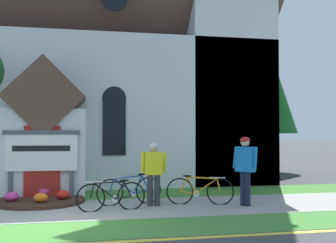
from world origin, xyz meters
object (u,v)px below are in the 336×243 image
Objects in this scene: bicycle_orange at (130,190)px; roadside_conifer at (266,85)px; cyclist_in_blue_jersey at (154,169)px; cyclist_in_yellow_jersey at (245,165)px; bicycle_white at (200,191)px; church_sign at (42,153)px; bicycle_silver at (112,196)px.

roadside_conifer is at bearing 46.08° from bicycle_orange.
cyclist_in_yellow_jersey is at bearing -10.94° from cyclist_in_blue_jersey.
cyclist_in_blue_jersey is (-1.23, 0.01, 0.58)m from bicycle_white.
church_sign is 3.36m from cyclist_in_blue_jersey.
cyclist_in_yellow_jersey is at bearing -0.42° from bicycle_silver.
bicycle_white reaches higher than bicycle_silver.
roadside_conifer reaches higher than cyclist_in_yellow_jersey.
church_sign is 1.20× the size of bicycle_orange.
roadside_conifer is at bearing 62.04° from cyclist_in_yellow_jersey.
bicycle_orange is at bearing -27.08° from church_sign.
cyclist_in_blue_jersey is at bearing 179.50° from bicycle_white.
roadside_conifer is at bearing 46.90° from bicycle_silver.
roadside_conifer is at bearing 49.69° from cyclist_in_blue_jersey.
church_sign is at bearing 151.69° from cyclist_in_blue_jersey.
cyclist_in_yellow_jersey is 10.18m from roadside_conifer.
bicycle_orange is at bearing 164.17° from cyclist_in_yellow_jersey.
roadside_conifer is (5.64, 8.11, 3.86)m from bicycle_white.
cyclist_in_blue_jersey is at bearing -33.11° from bicycle_orange.
roadside_conifer is (9.82, 6.52, 2.91)m from church_sign.
cyclist_in_blue_jersey is (1.11, 0.43, 0.59)m from bicycle_silver.
bicycle_white is at bearing -0.50° from cyclist_in_blue_jersey.
church_sign is at bearing 158.90° from cyclist_in_yellow_jersey.
roadside_conifer is at bearing 55.19° from bicycle_white.
cyclist_in_yellow_jersey is at bearing -117.96° from roadside_conifer.
church_sign is at bearing 159.08° from bicycle_white.
bicycle_white is (4.18, -1.60, -0.94)m from church_sign.
roadside_conifer reaches higher than bicycle_silver.
bicycle_silver is 1.03× the size of cyclist_in_blue_jersey.
bicycle_white is 1.37m from cyclist_in_yellow_jersey.
church_sign is 2.89m from bicycle_silver.
bicycle_white is 0.26× the size of roadside_conifer.
bicycle_silver is (1.84, -2.01, -0.95)m from church_sign.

